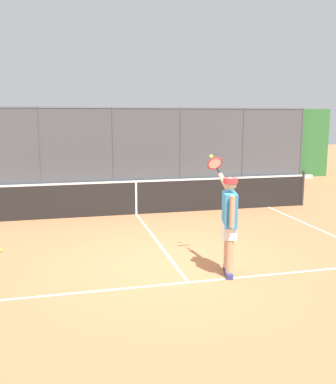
{
  "coord_description": "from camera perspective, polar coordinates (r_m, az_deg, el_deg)",
  "views": [
    {
      "loc": [
        1.91,
        7.36,
        2.7
      ],
      "look_at": [
        -0.31,
        -1.72,
        1.05
      ],
      "focal_mm": 39.85,
      "sensor_mm": 36.0,
      "label": 1
    }
  ],
  "objects": [
    {
      "name": "tennis_ball_by_sideline",
      "position": [
        9.36,
        -21.43,
        -7.27
      ],
      "size": [
        0.07,
        0.07,
        0.07
      ],
      "primitive_type": "sphere",
      "color": "#D6E042",
      "rests_on": "ground"
    },
    {
      "name": "ground_plane",
      "position": [
        8.07,
        0.78,
        -9.55
      ],
      "size": [
        60.0,
        60.0,
        0.0
      ],
      "primitive_type": "plane",
      "color": "#B76B42"
    },
    {
      "name": "tennis_net",
      "position": [
        11.93,
        -4.29,
        -0.67
      ],
      "size": [
        10.48,
        0.09,
        1.07
      ],
      "color": "#2D2D2D",
      "rests_on": "ground"
    },
    {
      "name": "fence_backdrop",
      "position": [
        17.82,
        -7.61,
        6.12
      ],
      "size": [
        19.73,
        1.37,
        3.09
      ],
      "color": "#474C51",
      "rests_on": "ground"
    },
    {
      "name": "court_line_markings",
      "position": [
        6.93,
        3.49,
        -12.92
      ],
      "size": [
        8.15,
        9.43,
        0.01
      ],
      "color": "white",
      "rests_on": "ground"
    },
    {
      "name": "tennis_player",
      "position": [
        7.34,
        8.16,
        -3.47
      ],
      "size": [
        0.35,
        1.43,
        2.0
      ],
      "rotation": [
        0.0,
        0.0,
        -1.82
      ],
      "color": "navy",
      "rests_on": "ground"
    }
  ]
}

